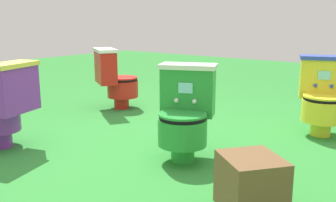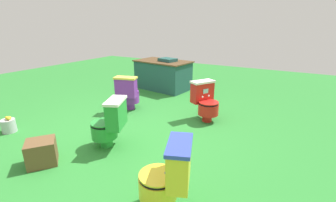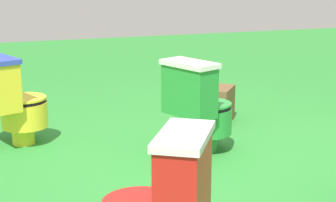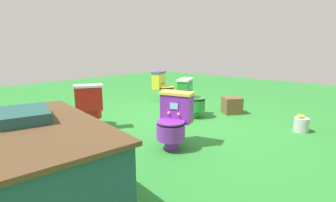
{
  "view_description": "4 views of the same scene",
  "coord_description": "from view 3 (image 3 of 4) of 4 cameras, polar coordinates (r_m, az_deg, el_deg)",
  "views": [
    {
      "loc": [
        -2.28,
        -2.13,
        1.07
      ],
      "look_at": [
        0.32,
        -0.1,
        0.34
      ],
      "focal_mm": 40.33,
      "sensor_mm": 36.0,
      "label": 1
    },
    {
      "loc": [
        2.23,
        -2.71,
        1.72
      ],
      "look_at": [
        0.47,
        0.35,
        0.53
      ],
      "focal_mm": 24.68,
      "sensor_mm": 36.0,
      "label": 2
    },
    {
      "loc": [
        1.57,
        3.44,
        1.48
      ],
      "look_at": [
        0.37,
        -0.15,
        0.53
      ],
      "focal_mm": 62.44,
      "sensor_mm": 36.0,
      "label": 3
    },
    {
      "loc": [
        -2.77,
        3.14,
        1.29
      ],
      "look_at": [
        0.23,
        -0.13,
        0.34
      ],
      "focal_mm": 26.55,
      "sensor_mm": 36.0,
      "label": 4
    }
  ],
  "objects": [
    {
      "name": "small_crate",
      "position": [
        5.31,
        4.51,
        -0.32
      ],
      "size": [
        0.46,
        0.46,
        0.32
      ],
      "primitive_type": "cube",
      "rotation": [
        0.0,
        0.0,
        2.48
      ],
      "color": "brown",
      "rests_on": "ground"
    },
    {
      "name": "ground",
      "position": [
        4.06,
        5.7,
        -7.31
      ],
      "size": [
        14.0,
        14.0,
        0.0
      ],
      "primitive_type": "plane",
      "color": "#2D8433"
    },
    {
      "name": "toilet_yellow",
      "position": [
        4.73,
        -14.91,
        0.06
      ],
      "size": [
        0.6,
        0.55,
        0.73
      ],
      "rotation": [
        0.0,
        0.0,
        1.94
      ],
      "color": "yellow",
      "rests_on": "ground"
    },
    {
      "name": "toilet_green",
      "position": [
        4.4,
        3.11,
        -0.52
      ],
      "size": [
        0.61,
        0.57,
        0.73
      ],
      "rotation": [
        0.0,
        0.0,
        1.99
      ],
      "color": "green",
      "rests_on": "ground"
    }
  ]
}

